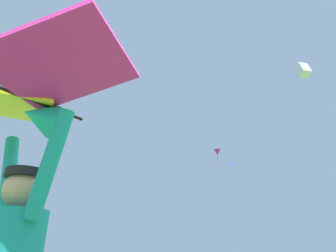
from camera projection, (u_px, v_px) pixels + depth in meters
held_stunt_kite at (33, 96)px, 1.87m from camera, size 1.65×1.06×0.39m
distant_kite_magenta_far_center at (217, 152)px, 33.21m from camera, size 0.85×0.83×1.78m
distant_kite_blue_mid_left at (231, 164)px, 23.04m from camera, size 0.79×0.73×0.40m
distant_kite_white_mid_right at (303, 70)px, 24.96m from camera, size 1.30×1.48×1.54m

